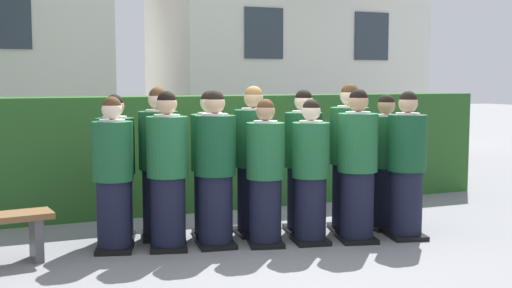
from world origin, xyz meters
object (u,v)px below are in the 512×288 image
(student_rear_row_3, at_px, (254,164))
(student_rear_row_4, at_px, (303,165))
(student_front_row_1, at_px, (168,174))
(student_rear_row_0, at_px, (116,171))
(student_front_row_3, at_px, (266,176))
(student_rear_row_2, at_px, (210,168))
(student_front_row_0, at_px, (113,178))
(student_front_row_6, at_px, (407,168))
(student_front_row_2, at_px, (215,172))
(student_rear_row_6, at_px, (385,165))
(student_rear_row_1, at_px, (159,167))
(student_front_row_5, at_px, (357,169))
(student_front_row_4, at_px, (311,175))
(student_rear_row_5, at_px, (349,161))

(student_rear_row_3, relative_size, student_rear_row_4, 1.03)
(student_front_row_1, height_order, student_rear_row_0, student_front_row_1)
(student_front_row_3, distance_m, student_rear_row_2, 0.71)
(student_front_row_0, xyz_separation_m, student_front_row_6, (3.08, -0.67, 0.02))
(student_front_row_2, relative_size, student_rear_row_0, 1.03)
(student_front_row_1, height_order, student_front_row_6, student_front_row_1)
(student_front_row_0, distance_m, student_front_row_1, 0.55)
(student_rear_row_3, height_order, student_rear_row_6, student_rear_row_3)
(student_front_row_2, xyz_separation_m, student_rear_row_1, (-0.46, 0.57, 0.01))
(student_rear_row_0, xyz_separation_m, student_rear_row_6, (3.02, -0.62, -0.01))
(student_front_row_5, relative_size, student_rear_row_6, 1.05)
(student_front_row_2, distance_m, student_rear_row_4, 1.16)
(student_rear_row_2, bearing_deg, student_front_row_6, -23.46)
(student_front_row_3, bearing_deg, student_rear_row_3, 82.43)
(student_rear_row_4, bearing_deg, student_front_row_4, -107.48)
(student_rear_row_1, bearing_deg, student_rear_row_6, -11.90)
(student_front_row_4, relative_size, student_front_row_5, 0.93)
(student_front_row_4, xyz_separation_m, student_front_row_5, (0.51, -0.12, 0.05))
(student_front_row_0, height_order, student_rear_row_6, student_front_row_0)
(student_rear_row_1, bearing_deg, student_front_row_0, -147.97)
(student_front_row_0, height_order, student_front_row_1, student_front_row_1)
(student_front_row_0, distance_m, student_rear_row_3, 1.60)
(student_front_row_6, height_order, student_rear_row_5, student_rear_row_5)
(student_front_row_2, height_order, student_rear_row_0, student_front_row_2)
(student_rear_row_1, xyz_separation_m, student_rear_row_3, (1.03, -0.23, 0.00))
(student_rear_row_1, distance_m, student_rear_row_4, 1.63)
(student_rear_row_4, bearing_deg, student_front_row_3, -148.63)
(student_front_row_4, xyz_separation_m, student_rear_row_1, (-1.44, 0.82, 0.06))
(student_front_row_0, height_order, student_rear_row_4, student_rear_row_4)
(student_front_row_0, bearing_deg, student_front_row_3, -13.84)
(student_front_row_1, bearing_deg, student_front_row_4, -12.78)
(student_front_row_0, xyz_separation_m, student_rear_row_2, (1.10, 0.19, 0.02))
(student_rear_row_6, bearing_deg, student_front_row_1, 178.75)
(student_rear_row_0, xyz_separation_m, student_rear_row_5, (2.56, -0.58, 0.05))
(student_front_row_2, height_order, student_front_row_4, student_front_row_2)
(student_front_row_2, distance_m, student_rear_row_6, 2.11)
(student_front_row_0, distance_m, student_rear_row_1, 0.66)
(student_front_row_0, relative_size, student_front_row_2, 0.96)
(student_front_row_1, distance_m, student_rear_row_4, 1.63)
(student_front_row_6, distance_m, student_rear_row_6, 0.49)
(student_rear_row_3, distance_m, student_rear_row_4, 0.58)
(student_front_row_0, height_order, student_rear_row_2, student_rear_row_2)
(student_rear_row_5, bearing_deg, student_rear_row_6, -5.13)
(student_rear_row_0, bearing_deg, student_rear_row_3, -11.58)
(student_front_row_0, distance_m, student_front_row_4, 2.06)
(student_front_row_6, bearing_deg, student_front_row_3, 169.13)
(student_front_row_2, height_order, student_rear_row_4, student_front_row_2)
(student_front_row_3, height_order, student_rear_row_6, student_rear_row_6)
(student_front_row_1, xyz_separation_m, student_rear_row_3, (1.06, 0.26, 0.02))
(student_front_row_3, distance_m, student_front_row_6, 1.59)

